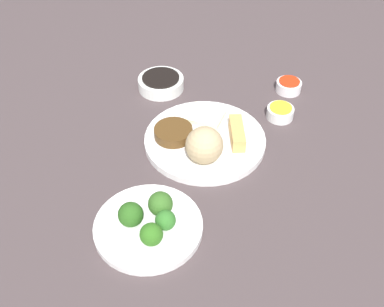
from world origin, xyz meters
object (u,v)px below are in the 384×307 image
main_plate (205,140)px  sauce_ramekin_hot_mustard (280,113)px  broccoli_plate (148,227)px  soy_sauce_bowl (161,83)px  sauce_ramekin_sweet_and_sour (289,86)px

main_plate → sauce_ramekin_hot_mustard: size_ratio=4.24×
broccoli_plate → soy_sauce_bowl: 0.45m
sauce_ramekin_hot_mustard → broccoli_plate: bearing=-3.4°
broccoli_plate → sauce_ramekin_hot_mustard: sauce_ramekin_hot_mustard is taller
sauce_ramekin_sweet_and_sour → soy_sauce_bowl: bearing=-54.4°
main_plate → sauce_ramekin_sweet_and_sour: 0.30m
soy_sauce_bowl → sauce_ramekin_hot_mustard: bearing=105.0°
broccoli_plate → sauce_ramekin_sweet_and_sour: size_ratio=3.19×
main_plate → sauce_ramekin_sweet_and_sour: sauce_ramekin_sweet_and_sour is taller
main_plate → broccoli_plate: (0.26, 0.06, -0.00)m
broccoli_plate → sauce_ramekin_hot_mustard: bearing=176.6°
soy_sauce_bowl → sauce_ramekin_sweet_and_sour: size_ratio=1.82×
main_plate → soy_sauce_bowl: 0.24m
broccoli_plate → soy_sauce_bowl: bearing=-142.7°
soy_sauce_bowl → sauce_ramekin_sweet_and_sour: soy_sauce_bowl is taller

